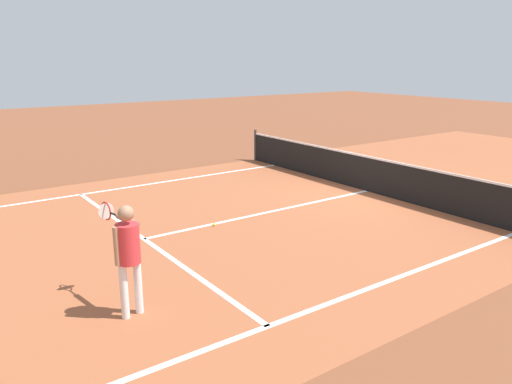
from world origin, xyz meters
The scene contains 9 objects.
ground_plane centered at (0.00, 0.00, 0.00)m, with size 60.00×60.00×0.00m, color brown.
court_surface_inbounds centered at (0.00, 0.00, 0.00)m, with size 10.62×24.40×0.00m, color #9E5433.
line_sideline_left centered at (-4.11, -5.95, 0.00)m, with size 0.10×11.89×0.01m, color white.
line_sideline_right centered at (4.11, -5.95, 0.00)m, with size 0.10×11.89×0.01m, color white.
line_service_near centered at (0.00, -6.40, 0.00)m, with size 8.22×0.10×0.01m, color white.
line_center_service centered at (0.00, -3.20, 0.00)m, with size 0.10×6.40×0.01m, color white.
net centered at (0.00, 0.00, 0.49)m, with size 10.46×0.09×1.07m.
player_near centered at (2.74, -7.75, 0.99)m, with size 1.20×0.42×1.60m.
tennis_ball_mid_court centered at (0.12, -4.86, 0.03)m, with size 0.07×0.07×0.07m, color #CCE033.
Camera 1 is at (8.92, -10.02, 3.49)m, focal length 35.20 mm.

